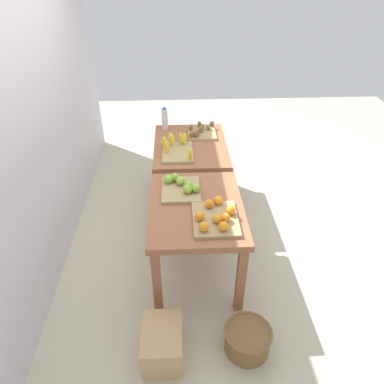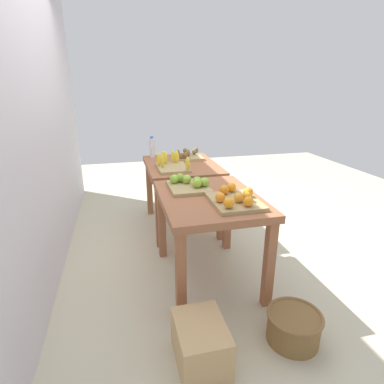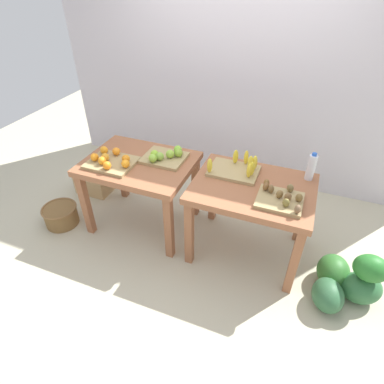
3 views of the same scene
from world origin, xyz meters
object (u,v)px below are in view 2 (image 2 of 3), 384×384
(water_bottle, at_px, (152,147))
(orange_bin, at_px, (235,199))
(banana_crate, at_px, (172,165))
(apple_bin, at_px, (189,184))
(kiwi_bin, at_px, (188,156))
(display_table_right, at_px, (182,173))
(wicker_basket, at_px, (294,326))
(cardboard_produce_box, at_px, (201,343))
(watermelon_pile, at_px, (184,188))
(display_table_left, at_px, (209,209))

(water_bottle, bearing_deg, orange_bin, -166.38)
(orange_bin, relative_size, banana_crate, 1.02)
(apple_bin, relative_size, kiwi_bin, 1.11)
(display_table_right, xyz_separation_m, wicker_basket, (-1.96, -0.35, -0.55))
(apple_bin, bearing_deg, cardboard_produce_box, 170.40)
(cardboard_produce_box, bearing_deg, banana_crate, -4.82)
(wicker_basket, bearing_deg, banana_crate, 15.80)
(apple_bin, bearing_deg, display_table_right, -7.46)
(wicker_basket, relative_size, cardboard_produce_box, 0.92)
(water_bottle, distance_m, watermelon_pile, 1.00)
(orange_bin, relative_size, watermelon_pile, 0.73)
(apple_bin, distance_m, wicker_basket, 1.36)
(display_table_left, height_order, display_table_right, same)
(display_table_left, distance_m, water_bottle, 1.59)
(orange_bin, xyz_separation_m, wicker_basket, (-0.63, -0.21, -0.70))
(banana_crate, height_order, kiwi_bin, banana_crate)
(display_table_right, bearing_deg, watermelon_pile, -13.43)
(water_bottle, bearing_deg, apple_bin, -172.80)
(display_table_left, xyz_separation_m, display_table_right, (1.12, 0.00, 0.00))
(orange_bin, bearing_deg, banana_crate, 14.38)
(water_bottle, bearing_deg, kiwi_bin, -113.48)
(apple_bin, xyz_separation_m, banana_crate, (0.70, 0.03, 0.00))
(watermelon_pile, xyz_separation_m, cardboard_produce_box, (-2.88, 0.52, -0.03))
(display_table_left, xyz_separation_m, banana_crate, (0.93, 0.15, 0.16))
(display_table_left, relative_size, kiwi_bin, 2.89)
(watermelon_pile, height_order, cardboard_produce_box, watermelon_pile)
(apple_bin, relative_size, wicker_basket, 1.08)
(orange_bin, relative_size, water_bottle, 1.76)
(display_table_right, relative_size, banana_crate, 2.34)
(wicker_basket, bearing_deg, watermelon_pile, 2.69)
(water_bottle, xyz_separation_m, wicker_basket, (-2.39, -0.63, -0.78))
(kiwi_bin, xyz_separation_m, watermelon_pile, (0.66, -0.08, -0.64))
(orange_bin, xyz_separation_m, banana_crate, (1.14, 0.29, 0.01))
(display_table_left, relative_size, apple_bin, 2.60)
(display_table_right, bearing_deg, cardboard_produce_box, 171.37)
(display_table_left, height_order, watermelon_pile, display_table_left)
(display_table_left, height_order, cardboard_produce_box, display_table_left)
(apple_bin, xyz_separation_m, water_bottle, (1.32, 0.17, 0.08))
(display_table_left, xyz_separation_m, watermelon_pile, (2.02, -0.22, -0.49))
(kiwi_bin, bearing_deg, wicker_basket, -174.46)
(display_table_left, height_order, orange_bin, orange_bin)
(water_bottle, bearing_deg, display_table_left, -169.61)
(kiwi_bin, bearing_deg, watermelon_pile, -6.88)
(banana_crate, bearing_deg, kiwi_bin, -33.15)
(orange_bin, bearing_deg, water_bottle, 13.62)
(banana_crate, bearing_deg, apple_bin, -177.34)
(kiwi_bin, bearing_deg, display_table_left, 174.30)
(water_bottle, relative_size, cardboard_produce_box, 0.64)
(kiwi_bin, xyz_separation_m, wicker_basket, (-2.20, -0.21, -0.70))
(display_table_left, height_order, banana_crate, banana_crate)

